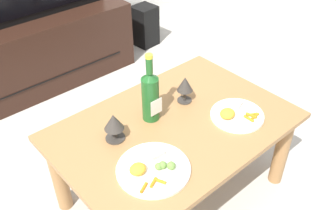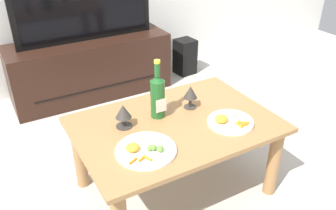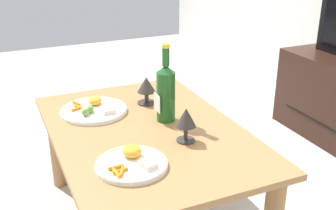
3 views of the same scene
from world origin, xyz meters
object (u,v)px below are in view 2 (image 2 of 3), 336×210
Objects in this scene: floor_speaker at (185,57)px; goblet_left at (123,113)px; tv_stand at (91,67)px; wine_bottle at (158,95)px; tv_screen at (84,6)px; dinner_plate_right at (230,121)px; dining_table at (175,135)px; dinner_plate_left at (146,149)px; goblet_right at (190,93)px.

goblet_left reaches higher than floor_speaker.
floor_speaker is at bearing 47.27° from goblet_left.
tv_stand is 1.33m from wine_bottle.
dinner_plate_right is at bearing -80.44° from tv_screen.
dinner_plate_right reaches higher than dining_table.
tv_screen is 3.41× the size of wine_bottle.
tv_screen is at bearing 79.55° from goblet_left.
goblet_left is at bearing 158.45° from dining_table.
dinner_plate_right reaches higher than floor_speaker.
tv_screen is 3.85× the size of dinner_plate_left.
tv_screen is 1.59m from dinner_plate_left.
tv_stand is 0.52m from tv_screen.
goblet_left is at bearing -100.43° from tv_stand.
goblet_left reaches higher than dining_table.
goblet_left is (-0.24, -1.29, -0.23)m from tv_screen.
tv_screen is at bearing 90.58° from dining_table.
tv_screen is 1.30m from wine_bottle.
wine_bottle is 2.44× the size of goblet_right.
floor_speaker is 1.77m from goblet_left.
goblet_left is (-0.25, 0.10, 0.17)m from dining_table.
dinner_plate_left is (-0.40, -0.25, -0.08)m from goblet_right.
tv_screen is 1.59m from dinner_plate_right.
tv_screen is (-0.01, 1.39, 0.40)m from dining_table.
dining_table is 1.45m from tv_screen.
dinner_plate_left is (-1.17, -1.52, 0.30)m from floor_speaker.
dinner_plate_right is at bearing -40.71° from wine_bottle.
wine_bottle is (-0.03, -1.28, -0.19)m from tv_screen.
goblet_left is 0.44× the size of dinner_plate_left.
dinner_plate_left is at bearing -89.63° from goblet_left.
tv_screen is 4.56× the size of dinner_plate_right.
tv_screen is 1.11m from floor_speaker.
dinner_plate_left is (-0.24, -1.54, 0.22)m from tv_stand.
tv_screen is at bearing 173.89° from floor_speaker.
wine_bottle is at bearing 51.60° from dinner_plate_left.
goblet_right reaches higher than floor_speaker.
dinner_plate_left is at bearing -149.54° from dining_table.
tv_stand reaches higher than floor_speaker.
floor_speaker is 1.04× the size of wine_bottle.
dinner_plate_right is (0.09, -0.25, -0.08)m from goblet_right.
tv_stand is 3.90× the size of floor_speaker.
dinner_plate_right is (-0.68, -1.51, 0.30)m from floor_speaker.
dining_table is 4.29× the size of dinner_plate_right.
goblet_left is (-1.17, -1.27, 0.37)m from floor_speaker.
dining_table is at bearing -65.38° from wine_bottle.
dining_table is 0.24m from wine_bottle.
wine_bottle is 0.41m from dinner_plate_right.
goblet_right is (0.15, 0.10, 0.17)m from dining_table.
goblet_right reaches higher than dinner_plate_right.
floor_speaker is at bearing 65.97° from dinner_plate_right.
tv_stand is 1.35m from goblet_left.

